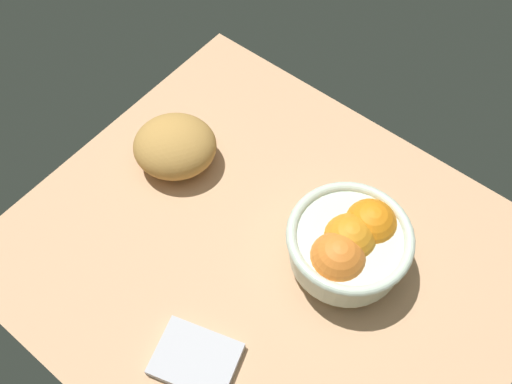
{
  "coord_description": "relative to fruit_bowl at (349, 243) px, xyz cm",
  "views": [
    {
      "loc": [
        23.85,
        -32.49,
        82.11
      ],
      "look_at": [
        -6.8,
        5.65,
        5.0
      ],
      "focal_mm": 40.78,
      "sensor_mm": 36.0,
      "label": 1
    }
  ],
  "objects": [
    {
      "name": "bread_loaf",
      "position": [
        -33.3,
        -2.07,
        -1.94
      ],
      "size": [
        18.9,
        18.73,
        8.44
      ],
      "primitive_type": "ellipsoid",
      "rotation": [
        0.0,
        0.0,
        3.83
      ],
      "color": "#BD8A43",
      "rests_on": "ground"
    },
    {
      "name": "napkin_folded",
      "position": [
        -7.58,
        -25.89,
        -5.38
      ],
      "size": [
        13.55,
        11.77,
        1.55
      ],
      "primitive_type": "cube",
      "rotation": [
        0.0,
        0.0,
        0.3
      ],
      "color": "silver",
      "rests_on": "ground"
    },
    {
      "name": "fruit_bowl",
      "position": [
        0.0,
        0.0,
        0.0
      ],
      "size": [
        18.66,
        18.66,
        11.07
      ],
      "color": "silver",
      "rests_on": "ground"
    },
    {
      "name": "ground_plane",
      "position": [
        -9.92,
        -6.68,
        -7.66
      ],
      "size": [
        76.95,
        66.39,
        3.0
      ],
      "primitive_type": "cube",
      "color": "tan"
    }
  ]
}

